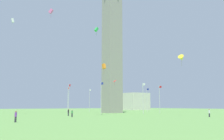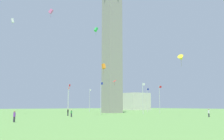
% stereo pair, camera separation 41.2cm
% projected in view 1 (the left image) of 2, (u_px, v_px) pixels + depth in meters
% --- Properties ---
extents(ground_plane, '(260.00, 260.00, 0.00)m').
position_uv_depth(ground_plane, '(112.00, 113.00, 82.62)').
color(ground_plane, '#609347').
extents(obelisk_monument, '(5.29, 5.29, 48.06)m').
position_uv_depth(obelisk_monument, '(112.00, 44.00, 86.08)').
color(obelisk_monument, gray).
rests_on(obelisk_monument, ground).
extents(flagpole_n, '(1.12, 0.14, 8.99)m').
position_uv_depth(flagpole_n, '(143.00, 97.00, 70.21)').
color(flagpole_n, silver).
rests_on(flagpole_n, ground).
extents(flagpole_ne, '(1.12, 0.14, 8.99)m').
position_uv_depth(flagpole_ne, '(160.00, 98.00, 80.27)').
color(flagpole_ne, silver).
rests_on(flagpole_ne, ground).
extents(flagpole_e, '(1.12, 0.14, 8.99)m').
position_uv_depth(flagpole_e, '(147.00, 99.00, 92.09)').
color(flagpole_e, silver).
rests_on(flagpole_e, ground).
extents(flagpole_se, '(1.12, 0.14, 8.99)m').
position_uv_depth(flagpole_se, '(120.00, 99.00, 98.75)').
color(flagpole_se, silver).
rests_on(flagpole_se, ground).
extents(flagpole_s, '(1.12, 0.14, 8.99)m').
position_uv_depth(flagpole_s, '(90.00, 99.00, 96.34)').
color(flagpole_s, silver).
rests_on(flagpole_s, ground).
extents(flagpole_sw, '(1.12, 0.14, 8.99)m').
position_uv_depth(flagpole_sw, '(68.00, 99.00, 86.28)').
color(flagpole_sw, silver).
rests_on(flagpole_sw, ground).
extents(flagpole_w, '(1.12, 0.14, 8.99)m').
position_uv_depth(flagpole_w, '(69.00, 97.00, 74.46)').
color(flagpole_w, silver).
rests_on(flagpole_w, ground).
extents(flagpole_nw, '(1.12, 0.14, 8.99)m').
position_uv_depth(flagpole_nw, '(101.00, 97.00, 67.81)').
color(flagpole_nw, silver).
rests_on(flagpole_nw, ground).
extents(person_white_shirt, '(0.32, 0.32, 1.74)m').
position_uv_depth(person_white_shirt, '(209.00, 113.00, 52.65)').
color(person_white_shirt, '#2D2D38').
rests_on(person_white_shirt, ground).
extents(person_black_shirt, '(0.32, 0.32, 1.68)m').
position_uv_depth(person_black_shirt, '(68.00, 112.00, 58.52)').
color(person_black_shirt, '#2D2D38').
rests_on(person_black_shirt, ground).
extents(person_green_shirt, '(0.32, 0.32, 1.61)m').
position_uv_depth(person_green_shirt, '(72.00, 113.00, 52.42)').
color(person_green_shirt, '#2D2D38').
rests_on(person_green_shirt, ground).
extents(person_purple_shirt, '(0.32, 0.32, 1.69)m').
position_uv_depth(person_purple_shirt, '(16.00, 117.00, 36.18)').
color(person_purple_shirt, '#2D2D38').
rests_on(person_purple_shirt, ground).
extents(kite_green_box, '(0.91, 1.27, 2.38)m').
position_uv_depth(kite_green_box, '(96.00, 29.00, 65.53)').
color(kite_green_box, green).
extents(kite_red_diamond, '(0.95, 0.79, 1.55)m').
position_uv_depth(kite_red_diamond, '(115.00, 81.00, 74.78)').
color(kite_red_diamond, red).
extents(kite_pink_box, '(1.51, 1.61, 3.05)m').
position_uv_depth(kite_pink_box, '(51.00, 11.00, 77.54)').
color(kite_pink_box, pink).
extents(kite_white_box, '(0.69, 0.92, 2.21)m').
position_uv_depth(kite_white_box, '(13.00, 20.00, 68.57)').
color(kite_white_box, white).
extents(kite_orange_box, '(1.13, 0.82, 2.86)m').
position_uv_depth(kite_orange_box, '(104.00, 66.00, 68.35)').
color(kite_orange_box, orange).
extents(kite_yellow_delta, '(2.03, 2.29, 2.97)m').
position_uv_depth(kite_yellow_delta, '(181.00, 58.00, 60.02)').
color(kite_yellow_delta, yellow).
extents(distant_building, '(28.03, 12.71, 9.65)m').
position_uv_depth(distant_building, '(127.00, 102.00, 148.08)').
color(distant_building, beige).
rests_on(distant_building, ground).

